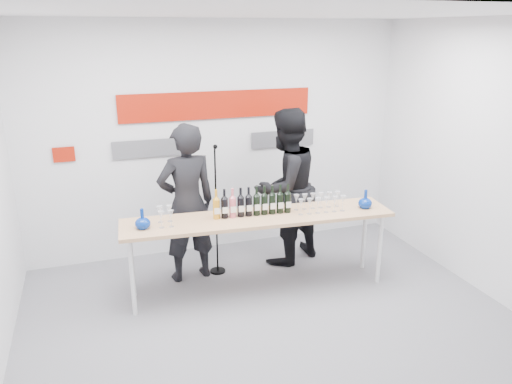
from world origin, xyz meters
TOP-DOWN VIEW (x-y plane):
  - ground at (0.00, 0.00)m, footprint 5.00×5.00m
  - back_wall at (0.00, 2.00)m, footprint 5.00×0.04m
  - signage at (-0.06, 1.97)m, footprint 3.38×0.02m
  - tasting_table at (0.10, 0.64)m, footprint 3.04×0.83m
  - wine_bottles at (0.04, 0.69)m, footprint 0.89×0.14m
  - decanter_left at (-1.16, 0.69)m, footprint 0.16×0.16m
  - decanter_right at (1.34, 0.50)m, footprint 0.16×0.16m
  - glasses_left at (-0.92, 0.72)m, footprint 0.18×0.23m
  - glasses_right at (0.80, 0.59)m, footprint 0.57×0.26m
  - presenter_left at (-0.60, 1.19)m, footprint 0.74×0.54m
  - presenter_right at (0.66, 1.28)m, footprint 1.18×1.08m
  - mic_stand at (-0.25, 1.21)m, footprint 0.19×0.19m

SIDE VIEW (x-z plane):
  - ground at x=0.00m, z-range 0.00..0.00m
  - mic_stand at x=-0.25m, z-range -0.32..1.30m
  - tasting_table at x=0.10m, z-range 0.38..1.28m
  - presenter_left at x=-0.60m, z-range 0.00..1.89m
  - presenter_right at x=0.66m, z-range 0.00..1.97m
  - glasses_left at x=-0.92m, z-range 0.90..1.09m
  - glasses_right at x=0.80m, z-range 0.90..1.09m
  - decanter_left at x=-1.16m, z-range 0.90..1.12m
  - decanter_right at x=1.34m, z-range 0.90..1.12m
  - wine_bottles at x=0.04m, z-range 0.90..1.23m
  - back_wall at x=0.00m, z-range 0.00..3.00m
  - signage at x=-0.06m, z-range 1.41..2.20m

